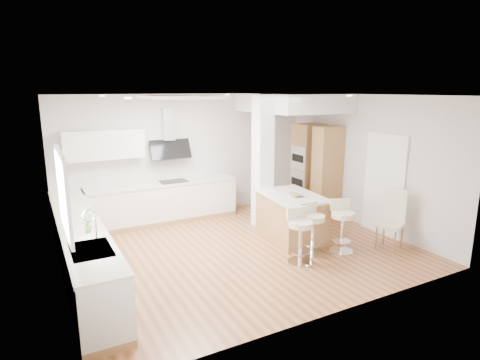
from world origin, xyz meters
TOP-DOWN VIEW (x-y plane):
  - ground at (0.00, 0.00)m, footprint 6.00×6.00m
  - ceiling at (0.00, 0.00)m, footprint 6.00×5.00m
  - wall_back at (0.00, 2.50)m, footprint 6.00×0.04m
  - wall_left at (-3.00, 0.00)m, footprint 0.04×5.00m
  - wall_right at (3.00, 0.00)m, footprint 0.04×5.00m
  - skylight at (-0.79, 0.60)m, footprint 4.10×2.10m
  - window_left at (-2.96, -0.90)m, footprint 0.06×1.28m
  - doorway_right at (2.97, -0.60)m, footprint 0.05×1.00m
  - counter_left at (-2.70, 0.23)m, footprint 0.63×4.50m
  - counter_back at (-0.91, 2.22)m, footprint 3.62×0.63m
  - pillar at (1.05, 0.95)m, footprint 0.35×0.35m
  - soffit at (2.10, 1.40)m, footprint 1.78×2.20m
  - oven_column at (2.68, 1.23)m, footprint 0.63×1.21m
  - peninsula at (1.17, 0.03)m, footprint 1.11×1.56m
  - bar_stool_a at (0.62, -0.99)m, footprint 0.47×0.47m
  - bar_stool_b at (1.02, -0.81)m, footprint 0.44×0.44m
  - bar_stool_c at (1.58, -0.96)m, footprint 0.55×0.55m
  - dining_chair at (2.57, -1.22)m, footprint 0.55×0.55m

SIDE VIEW (x-z plane):
  - ground at x=0.00m, z-range 0.00..0.00m
  - ceiling at x=0.00m, z-range -0.01..0.01m
  - peninsula at x=1.17m, z-range -0.03..0.94m
  - counter_left at x=-2.70m, z-range -0.22..1.13m
  - bar_stool_b at x=1.02m, z-range 0.06..1.00m
  - bar_stool_a at x=0.62m, z-range 0.06..1.01m
  - bar_stool_c at x=1.58m, z-range 0.06..1.02m
  - dining_chair at x=2.57m, z-range 0.04..1.15m
  - counter_back at x=-0.91m, z-range -0.55..1.95m
  - doorway_right at x=2.97m, z-range -0.05..2.05m
  - oven_column at x=2.68m, z-range 0.00..2.10m
  - wall_back at x=0.00m, z-range 0.00..2.80m
  - wall_left at x=-3.00m, z-range 0.00..2.80m
  - wall_right at x=3.00m, z-range 0.00..2.80m
  - pillar at x=1.05m, z-range 0.00..2.80m
  - window_left at x=-2.96m, z-range 1.16..2.23m
  - soffit at x=2.10m, z-range 2.40..2.80m
  - skylight at x=-0.79m, z-range 2.74..2.80m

